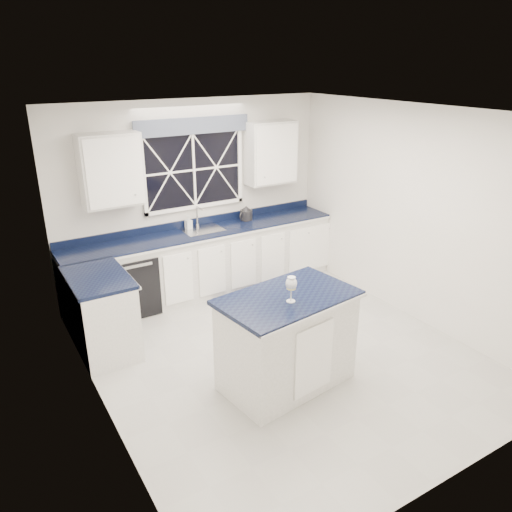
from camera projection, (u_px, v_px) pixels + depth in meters
ground at (280, 353)px, 5.78m from camera, size 4.50×4.50×0.00m
back_wall at (194, 197)px, 7.07m from camera, size 4.00×0.10×2.70m
base_cabinets at (189, 271)px, 6.87m from camera, size 3.99×1.60×0.90m
countertop at (204, 232)px, 6.99m from camera, size 3.98×0.64×0.04m
dishwasher at (131, 282)px, 6.65m from camera, size 0.60×0.58×0.82m
window at (194, 164)px, 6.86m from camera, size 1.65×0.09×1.26m
upper_cabinets at (197, 161)px, 6.73m from camera, size 3.10×0.34×0.90m
faucet at (198, 216)px, 7.08m from camera, size 0.05×0.20×0.30m
island at (287, 340)px, 5.08m from camera, size 1.46×0.99×1.02m
rug at (262, 297)px, 7.14m from camera, size 1.50×0.95×0.02m
kettle at (246, 214)px, 7.41m from camera, size 0.29×0.24×0.21m
wine_glass at (291, 285)px, 4.71m from camera, size 0.11×0.11×0.26m
soap_bottle at (188, 222)px, 7.03m from camera, size 0.09×0.10×0.19m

